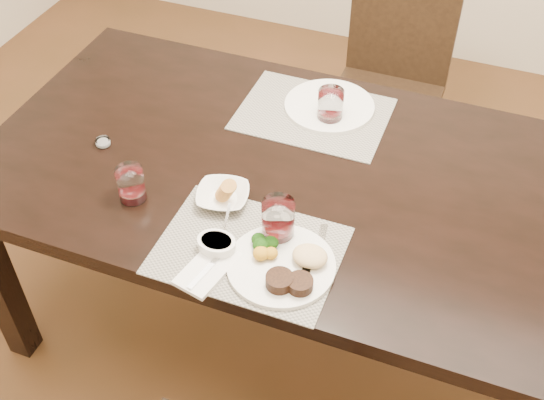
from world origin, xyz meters
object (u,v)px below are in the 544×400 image
at_px(wine_glass_near, 278,222).
at_px(steak_knife, 309,268).
at_px(dinner_plate, 286,265).
at_px(chair_far, 391,77).
at_px(far_plate, 329,106).
at_px(cracker_bowl, 223,196).

bearing_deg(wine_glass_near, steak_knife, -36.01).
xyz_separation_m(dinner_plate, steak_knife, (0.05, 0.02, -0.01)).
relative_size(chair_far, far_plate, 3.16).
xyz_separation_m(dinner_plate, cracker_bowl, (-0.24, 0.17, 0.00)).
height_order(steak_knife, cracker_bowl, cracker_bowl).
bearing_deg(steak_knife, chair_far, 85.23).
bearing_deg(dinner_plate, far_plate, 122.73).
xyz_separation_m(dinner_plate, wine_glass_near, (-0.06, 0.10, 0.04)).
bearing_deg(far_plate, cracker_bowl, -105.38).
relative_size(dinner_plate, far_plate, 0.95).
relative_size(chair_far, dinner_plate, 3.32).
distance_m(chair_far, cracker_bowl, 1.18).
bearing_deg(cracker_bowl, far_plate, 74.62).
bearing_deg(steak_knife, cracker_bowl, 145.21).
xyz_separation_m(chair_far, dinner_plate, (0.02, -1.29, 0.27)).
height_order(steak_knife, wine_glass_near, wine_glass_near).
xyz_separation_m(steak_knife, wine_glass_near, (-0.11, 0.08, 0.05)).
height_order(dinner_plate, far_plate, dinner_plate).
xyz_separation_m(wine_glass_near, far_plate, (-0.04, 0.58, -0.05)).
relative_size(chair_far, steak_knife, 3.71).
bearing_deg(steak_knife, far_plate, 95.07).
bearing_deg(dinner_plate, chair_far, 115.20).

